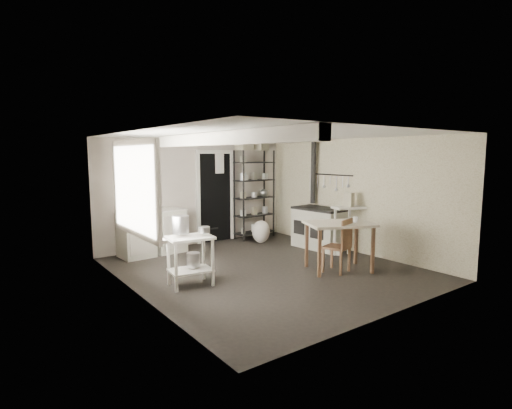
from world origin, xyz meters
TOP-DOWN VIEW (x-y plane):
  - floor at (0.00, 0.00)m, footprint 5.00×5.00m
  - ceiling at (0.00, 0.00)m, footprint 5.00×5.00m
  - wall_back at (0.00, 2.50)m, footprint 4.50×0.02m
  - wall_front at (0.00, -2.50)m, footprint 4.50×0.02m
  - wall_left at (-2.25, 0.00)m, footprint 0.02×5.00m
  - wall_right at (2.25, 0.00)m, footprint 0.02×5.00m
  - window at (-2.22, 0.20)m, footprint 0.12×1.76m
  - doorway at (0.45, 2.47)m, footprint 0.96×0.10m
  - ceiling_beam at (-1.20, 0.00)m, footprint 0.18×5.00m
  - wallpaper_panel at (2.24, 0.00)m, footprint 0.01×5.00m
  - utensil_rail at (2.19, 0.60)m, footprint 0.06×1.20m
  - prep_table at (-1.46, -0.02)m, footprint 0.72×0.56m
  - stockpot at (-1.58, 0.05)m, footprint 0.31×0.31m
  - saucepan at (-1.27, -0.10)m, footprint 0.20×0.20m
  - bucket at (-1.40, -0.00)m, footprint 0.22×0.22m
  - base_cabinets at (-1.19, 2.16)m, footprint 1.39×0.67m
  - mixing_bowl at (-1.09, 2.15)m, footprint 0.36×0.36m
  - counter_cup at (-1.50, 2.09)m, footprint 0.15×0.15m
  - shelf_rack at (1.39, 2.26)m, footprint 1.01×0.47m
  - shelf_jar at (1.12, 2.22)m, footprint 0.10×0.10m
  - storage_box_a at (1.13, 2.29)m, footprint 0.37×0.33m
  - storage_box_b at (1.62, 2.31)m, footprint 0.35×0.33m
  - stove at (1.87, 0.59)m, footprint 0.70×1.14m
  - stovepipe at (2.10, 1.02)m, footprint 0.11×0.11m
  - side_ledge at (1.95, -0.14)m, footprint 0.70×0.52m
  - oats_box at (1.93, -0.15)m, footprint 0.12×0.19m
  - work_table at (0.96, -0.79)m, footprint 1.31×1.14m
  - table_cup at (1.20, -0.93)m, footprint 0.11×0.11m
  - chair at (0.85, -0.84)m, footprint 0.48×0.49m
  - flour_sack at (1.18, 1.71)m, footprint 0.49×0.45m
  - floor_crock at (1.75, -0.08)m, footprint 0.15×0.15m

SIDE VIEW (x-z plane):
  - floor at x=0.00m, z-range 0.00..0.00m
  - floor_crock at x=1.75m, z-range 0.00..0.15m
  - flour_sack at x=1.18m, z-range -0.01..0.49m
  - work_table at x=0.96m, z-range -0.04..0.80m
  - bucket at x=-1.40m, z-range 0.28..0.49m
  - prep_table at x=-1.46m, z-range 0.02..0.78m
  - side_ledge at x=1.95m, z-range -0.05..0.91m
  - stove at x=1.87m, z-range 0.01..0.87m
  - base_cabinets at x=-1.19m, z-range 0.02..0.90m
  - chair at x=0.85m, z-range 0.03..0.94m
  - table_cup at x=1.20m, z-range 0.76..0.85m
  - saucepan at x=-1.27m, z-range 0.80..0.90m
  - stockpot at x=-1.58m, z-range 0.81..1.07m
  - shelf_rack at x=1.39m, z-range -0.09..1.99m
  - mixing_bowl at x=-1.09m, z-range 0.92..0.99m
  - counter_cup at x=-1.50m, z-range 0.92..1.01m
  - doorway at x=0.45m, z-range -0.04..2.04m
  - oats_box at x=1.93m, z-range 0.87..1.15m
  - wall_back at x=0.00m, z-range 0.00..2.30m
  - wall_front at x=0.00m, z-range 0.00..2.30m
  - wall_left at x=-2.25m, z-range 0.00..2.30m
  - wall_right at x=2.25m, z-range 0.00..2.30m
  - wallpaper_panel at x=2.24m, z-range 0.00..2.30m
  - shelf_jar at x=1.12m, z-range 1.27..1.46m
  - window at x=-2.22m, z-range 0.86..2.14m
  - utensil_rail at x=2.19m, z-range 1.33..1.77m
  - stovepipe at x=2.10m, z-range 0.95..2.23m
  - storage_box_b at x=1.62m, z-range 1.90..2.08m
  - storage_box_a at x=1.13m, z-range 1.89..2.13m
  - ceiling_beam at x=-1.20m, z-range 2.11..2.29m
  - ceiling at x=0.00m, z-range 2.30..2.30m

